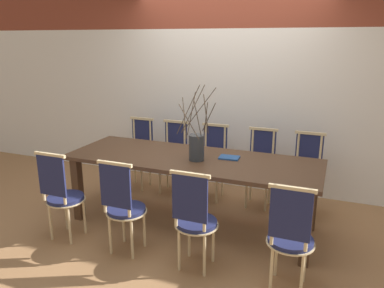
% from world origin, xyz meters
% --- Properties ---
extents(ground_plane, '(16.00, 16.00, 0.00)m').
position_xyz_m(ground_plane, '(0.00, 0.00, 0.00)').
color(ground_plane, '#9E7047').
extents(wall_rear, '(12.00, 0.06, 3.20)m').
position_xyz_m(wall_rear, '(0.00, 1.29, 1.60)').
color(wall_rear, white).
rests_on(wall_rear, ground_plane).
extents(dining_table, '(2.67, 0.92, 0.77)m').
position_xyz_m(dining_table, '(0.00, 0.00, 0.67)').
color(dining_table, '#4C3321').
rests_on(dining_table, ground_plane).
extents(chair_near_leftend, '(0.39, 0.39, 0.94)m').
position_xyz_m(chair_near_leftend, '(-1.08, -0.78, 0.50)').
color(chair_near_leftend, '#1E234C').
rests_on(chair_near_leftend, ground_plane).
extents(chair_near_left, '(0.39, 0.39, 0.94)m').
position_xyz_m(chair_near_left, '(-0.38, -0.78, 0.50)').
color(chair_near_left, '#1E234C').
rests_on(chair_near_left, ground_plane).
extents(chair_near_center, '(0.39, 0.39, 0.94)m').
position_xyz_m(chair_near_center, '(0.33, -0.78, 0.50)').
color(chair_near_center, '#1E234C').
rests_on(chair_near_center, ground_plane).
extents(chair_near_right, '(0.39, 0.39, 0.94)m').
position_xyz_m(chair_near_right, '(1.13, -0.78, 0.50)').
color(chair_near_right, '#1E234C').
rests_on(chair_near_right, ground_plane).
extents(chair_far_leftend, '(0.39, 0.39, 0.94)m').
position_xyz_m(chair_far_leftend, '(-1.08, 0.78, 0.50)').
color(chair_far_leftend, '#1E234C').
rests_on(chair_far_leftend, ground_plane).
extents(chair_far_left, '(0.39, 0.39, 0.94)m').
position_xyz_m(chair_far_left, '(-0.58, 0.78, 0.50)').
color(chair_far_left, '#1E234C').
rests_on(chair_far_left, ground_plane).
extents(chair_far_center, '(0.39, 0.39, 0.94)m').
position_xyz_m(chair_far_center, '(-0.03, 0.78, 0.50)').
color(chair_far_center, '#1E234C').
rests_on(chair_far_center, ground_plane).
extents(chair_far_right, '(0.39, 0.39, 0.94)m').
position_xyz_m(chair_far_right, '(0.58, 0.78, 0.50)').
color(chair_far_right, '#1E234C').
rests_on(chair_far_right, ground_plane).
extents(chair_far_rightend, '(0.39, 0.39, 0.94)m').
position_xyz_m(chair_far_rightend, '(1.11, 0.78, 0.50)').
color(chair_far_rightend, '#1E234C').
rests_on(chair_far_rightend, ground_plane).
extents(vase_centerpiece, '(0.40, 0.38, 0.76)m').
position_xyz_m(vase_centerpiece, '(0.07, -0.05, 0.91)').
color(vase_centerpiece, '#33383D').
rests_on(vase_centerpiece, dining_table).
extents(book_stack, '(0.22, 0.16, 0.02)m').
position_xyz_m(book_stack, '(0.37, 0.13, 0.77)').
color(book_stack, '#234C8C').
rests_on(book_stack, dining_table).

